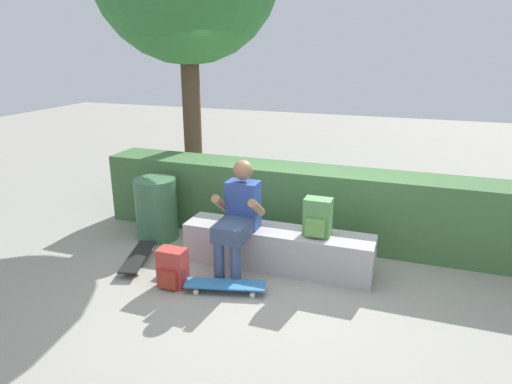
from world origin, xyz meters
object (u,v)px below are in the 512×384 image
object	(u,v)px
person_skater	(238,215)
skateboard_beside_bench	(138,257)
bench_main	(277,248)
skateboard_near_person	(225,285)
trash_bin	(156,209)
backpack_on_ground	(172,268)
backpack_on_bench	(318,218)

from	to	relation	value
person_skater	skateboard_beside_bench	world-z (taller)	person_skater
bench_main	person_skater	xyz separation A→B (m)	(-0.37, -0.21, 0.42)
skateboard_near_person	trash_bin	world-z (taller)	trash_bin
person_skater	trash_bin	xyz separation A→B (m)	(-1.29, 0.46, -0.25)
skateboard_beside_bench	trash_bin	bearing A→B (deg)	103.32
person_skater	backpack_on_ground	world-z (taller)	person_skater
bench_main	backpack_on_bench	world-z (taller)	backpack_on_bench
skateboard_beside_bench	backpack_on_bench	size ratio (longest dim) A/B	2.06
skateboard_near_person	trash_bin	bearing A→B (deg)	144.82
skateboard_near_person	skateboard_beside_bench	world-z (taller)	same
trash_bin	bench_main	bearing A→B (deg)	-8.71
skateboard_near_person	trash_bin	xyz separation A→B (m)	(-1.33, 0.94, 0.31)
bench_main	backpack_on_bench	xyz separation A→B (m)	(0.43, -0.01, 0.41)
skateboard_near_person	skateboard_beside_bench	xyz separation A→B (m)	(-1.17, 0.25, 0.00)
person_skater	skateboard_near_person	size ratio (longest dim) A/B	1.45
person_skater	trash_bin	size ratio (longest dim) A/B	1.54
backpack_on_bench	bench_main	bearing A→B (deg)	178.74
bench_main	backpack_on_ground	bearing A→B (deg)	-139.38
trash_bin	person_skater	bearing A→B (deg)	-19.80
bench_main	skateboard_beside_bench	size ratio (longest dim) A/B	2.51
person_skater	backpack_on_ground	size ratio (longest dim) A/B	2.98
bench_main	skateboard_beside_bench	distance (m)	1.56
person_skater	backpack_on_bench	distance (m)	0.82
person_skater	backpack_on_ground	bearing A→B (deg)	-133.11
person_skater	skateboard_near_person	world-z (taller)	person_skater
backpack_on_ground	trash_bin	bearing A→B (deg)	127.86
skateboard_near_person	person_skater	bearing A→B (deg)	95.14
skateboard_beside_bench	backpack_on_ground	world-z (taller)	backpack_on_ground
bench_main	backpack_on_ground	size ratio (longest dim) A/B	5.17
backpack_on_bench	trash_bin	world-z (taller)	backpack_on_bench
backpack_on_bench	backpack_on_ground	xyz separation A→B (m)	(-1.31, -0.74, -0.44)
skateboard_near_person	backpack_on_ground	world-z (taller)	backpack_on_ground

